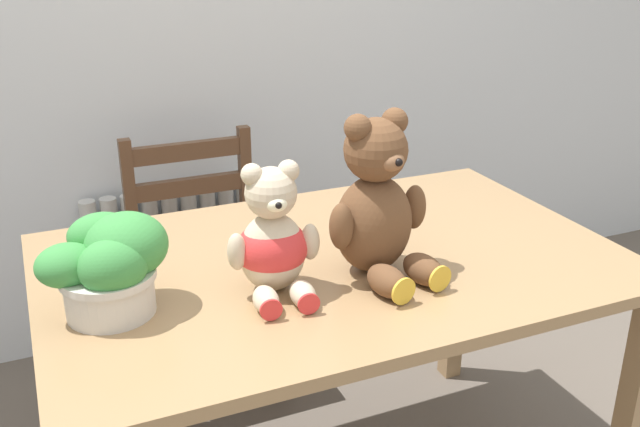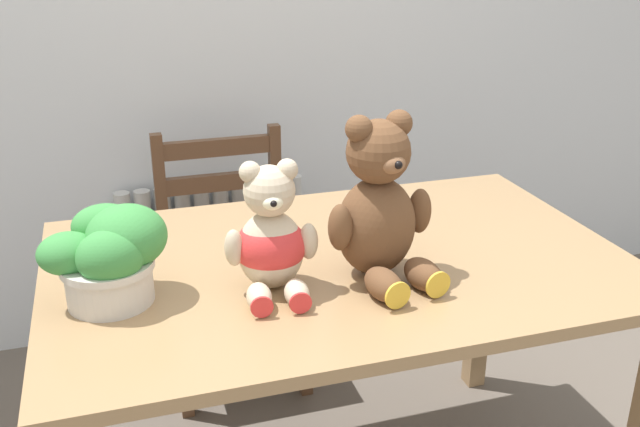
% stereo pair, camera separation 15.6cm
% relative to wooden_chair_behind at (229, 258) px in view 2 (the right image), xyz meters
% --- Properties ---
extents(radiator, '(0.72, 0.10, 0.61)m').
position_rel_wooden_chair_behind_xyz_m(radiator, '(-0.01, 0.30, -0.16)').
color(radiator, beige).
rests_on(radiator, ground_plane).
extents(dining_table, '(1.39, 0.89, 0.76)m').
position_rel_wooden_chair_behind_xyz_m(dining_table, '(0.15, -0.75, 0.23)').
color(dining_table, '#9E7A51').
rests_on(dining_table, ground_plane).
extents(wooden_chair_behind, '(0.45, 0.43, 0.86)m').
position_rel_wooden_chair_behind_xyz_m(wooden_chair_behind, '(0.00, 0.00, 0.00)').
color(wooden_chair_behind, brown).
rests_on(wooden_chair_behind, ground_plane).
extents(teddy_bear_left, '(0.21, 0.22, 0.30)m').
position_rel_wooden_chair_behind_xyz_m(teddy_bear_left, '(-0.04, -0.85, 0.44)').
color(teddy_bear_left, beige).
rests_on(teddy_bear_left, dining_table).
extents(teddy_bear_right, '(0.27, 0.28, 0.38)m').
position_rel_wooden_chair_behind_xyz_m(teddy_bear_right, '(0.21, -0.86, 0.49)').
color(teddy_bear_right, brown).
rests_on(teddy_bear_right, dining_table).
extents(potted_plant, '(0.27, 0.21, 0.21)m').
position_rel_wooden_chair_behind_xyz_m(potted_plant, '(-0.38, -0.81, 0.44)').
color(potted_plant, beige).
rests_on(potted_plant, dining_table).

